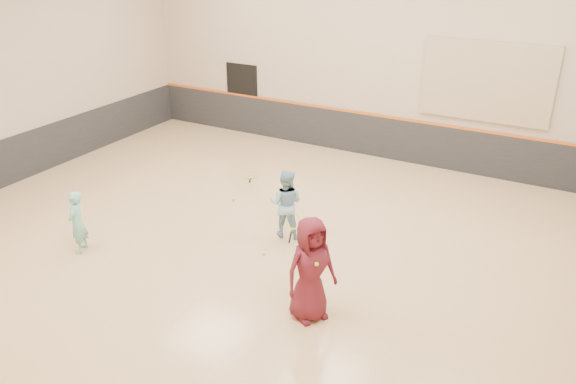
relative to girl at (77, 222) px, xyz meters
The scene contains 14 objects.
room 3.82m from the girl, 30.13° to the left, with size 15.04×12.04×6.22m.
wainscot_back 8.55m from the girl, 67.27° to the left, with size 14.90×0.04×1.20m, color #232326.
wainscot_left 4.59m from the girl, 155.29° to the left, with size 0.04×11.90×1.20m, color #232326.
accent_stripe 8.56m from the girl, 67.25° to the left, with size 14.90×0.03×0.06m, color #D85914.
acoustic_panel 10.13m from the girl, 52.19° to the left, with size 3.20×0.08×2.00m, color tan.
doorway 8.00m from the girl, 98.61° to the left, with size 1.10×0.05×2.20m, color black.
girl is the anchor object (origin of this frame).
instructor 4.20m from the girl, 37.70° to the left, with size 0.72×0.56×1.49m, color #86B5CF.
young_man 5.04m from the girl, ahead, with size 0.90×0.58×1.83m, color #57141F.
held_racket 4.32m from the girl, 33.57° to the left, with size 0.40×0.40×0.69m, color #B2DC30, non-canonical shape.
spare_racket 5.01m from the girl, 78.59° to the left, with size 0.71×0.71×0.08m, color yellow, non-canonical shape.
ball_under_racket 3.76m from the girl, 26.06° to the left, with size 0.07×0.07×0.07m, color #C9DD33.
ball_in_hand 5.24m from the girl, ahead, with size 0.07×0.07×0.07m, color #C2D631.
ball_beside_spare 3.75m from the girl, 67.70° to the left, with size 0.07×0.07×0.07m, color #B5D331.
Camera 1 is at (5.10, -8.54, 5.86)m, focal length 35.00 mm.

